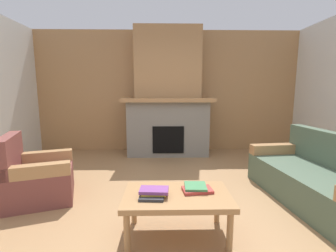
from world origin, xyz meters
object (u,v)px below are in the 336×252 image
Objects in this scene: couch at (318,180)px; coffee_table at (177,199)px; fireplace at (168,101)px; armchair at (36,177)px.

coffee_table is (-1.81, -0.68, 0.09)m from couch.
couch is at bearing 20.73° from coffee_table.
couch is (1.83, -2.35, -0.88)m from fireplace.
coffee_table is at bearing -24.87° from armchair.
fireplace is 3.13m from coffee_table.
fireplace is 1.44× the size of couch.
couch reaches higher than coffee_table.
armchair reaches higher than coffee_table.
armchair is at bearing -127.77° from fireplace.
armchair is 0.97× the size of coffee_table.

